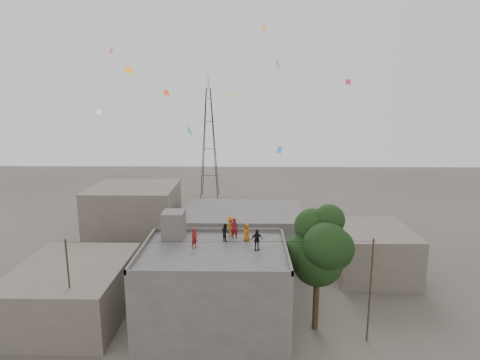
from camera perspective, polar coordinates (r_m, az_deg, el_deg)
The scene contains 18 objects.
ground at distance 30.68m, azimuth -3.56°, elevation -20.64°, with size 140.00×140.00×0.00m, color #444038.
main_building at distance 29.17m, azimuth -3.63°, elevation -15.56°, with size 10.00×8.00×6.10m.
parapet at distance 27.85m, azimuth -3.72°, elevation -9.69°, with size 10.00×8.00×0.30m.
stair_head_box at distance 30.42m, azimuth -9.40°, elevation -6.27°, with size 1.60×1.80×2.00m, color #53504E.
neighbor_west at distance 34.01m, azimuth -22.75°, elevation -14.32°, with size 8.00×10.00×4.00m, color #61584D.
neighbor_north at distance 42.20m, azimuth 0.62°, elevation -7.57°, with size 12.00×9.00×5.00m, color #53504E.
neighbor_northwest at distance 45.46m, azimuth -14.73°, elevation -5.22°, with size 9.00×8.00×7.00m, color #61584D.
neighbor_east at distance 40.31m, azimuth 18.15°, elevation -9.56°, with size 7.00×8.00×4.40m, color #61584D.
tree at distance 28.84m, azimuth 11.34°, elevation -9.46°, with size 4.90×4.60×9.10m.
utility_line at distance 27.67m, azimuth -2.80°, elevation -15.33°, with size 20.12×0.62×7.40m.
transmission_tower at distance 66.56m, azimuth -4.42°, elevation 5.28°, with size 2.97×2.97×20.01m.
person_red_adult at distance 29.88m, azimuth -0.80°, elevation -6.89°, with size 0.57×0.37×1.56m, color maroon.
person_orange_child at distance 29.44m, azimuth 0.93°, elevation -7.44°, with size 0.63×0.41×1.30m, color #A85A13.
person_dark_child at distance 29.44m, azimuth -2.10°, elevation -7.45°, with size 0.63×0.49×1.30m, color black.
person_dark_adult at distance 27.70m, azimuth 2.39°, elevation -8.50°, with size 0.86×0.36×1.47m, color black.
person_orange_adult at distance 30.37m, azimuth -1.38°, elevation -6.62°, with size 0.98×0.56×1.52m, color #B65E14.
person_red_child at distance 28.26m, azimuth -6.52°, elevation -8.22°, with size 0.52×0.34×1.42m, color maroon.
kites at distance 33.73m, azimuth -2.84°, elevation 13.08°, with size 22.46×18.86×10.55m.
Camera 1 is at (2.22, -25.86, 16.35)m, focal length 30.00 mm.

